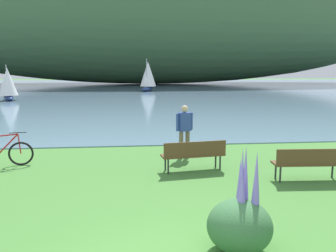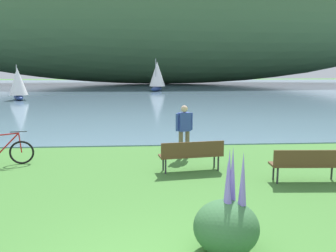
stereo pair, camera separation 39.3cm
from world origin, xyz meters
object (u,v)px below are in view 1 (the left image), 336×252
person_at_shoreline (184,128)px  bicycle_beside_path (2,153)px  park_bench_further_along (309,161)px  sailboat_mid_bay (148,76)px  park_bench_near_camera (194,153)px  sailboat_nearest_to_shore (8,84)px

person_at_shoreline → bicycle_beside_path: bearing=-174.4°
park_bench_further_along → sailboat_mid_bay: (-2.38, 37.32, 1.45)m
park_bench_near_camera → sailboat_mid_bay: sailboat_mid_bay is taller
park_bench_near_camera → park_bench_further_along: same height
park_bench_further_along → bicycle_beside_path: size_ratio=1.04×
park_bench_further_along → person_at_shoreline: 3.97m
sailboat_nearest_to_shore → sailboat_mid_bay: bearing=44.0°
park_bench_near_camera → bicycle_beside_path: 5.65m
park_bench_further_along → sailboat_nearest_to_shore: sailboat_nearest_to_shore is taller
bicycle_beside_path → person_at_shoreline: size_ratio=1.03×
park_bench_further_along → park_bench_near_camera: bearing=156.9°
person_at_shoreline → sailboat_nearest_to_shore: size_ratio=0.53×
park_bench_near_camera → park_bench_further_along: bearing=-23.1°
bicycle_beside_path → sailboat_nearest_to_shore: (-7.16, 22.44, 1.15)m
bicycle_beside_path → park_bench_further_along: bearing=-15.0°
sailboat_nearest_to_shore → person_at_shoreline: bearing=-59.9°
sailboat_nearest_to_shore → sailboat_mid_bay: (13.11, 12.65, 0.42)m
park_bench_further_along → sailboat_nearest_to_shore: 29.15m
park_bench_near_camera → sailboat_nearest_to_shore: size_ratio=0.58×
person_at_shoreline → sailboat_mid_bay: sailboat_mid_bay is taller
park_bench_further_along → sailboat_mid_bay: size_ratio=0.44×
person_at_shoreline → park_bench_near_camera: bearing=-88.8°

